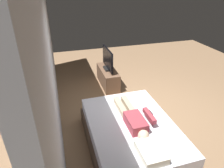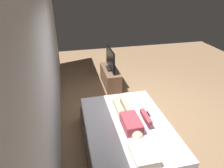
{
  "view_description": "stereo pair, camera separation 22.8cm",
  "coord_description": "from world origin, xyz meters",
  "px_view_note": "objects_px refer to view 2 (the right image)",
  "views": [
    {
      "loc": [
        -3.33,
        1.65,
        2.78
      ],
      "look_at": [
        0.42,
        0.55,
        0.69
      ],
      "focal_mm": 32.2,
      "sensor_mm": 36.0,
      "label": 1
    },
    {
      "loc": [
        -3.39,
        1.43,
        2.78
      ],
      "look_at": [
        0.42,
        0.55,
        0.69
      ],
      "focal_mm": 32.2,
      "sensor_mm": 36.0,
      "label": 2
    }
  ],
  "objects_px": {
    "tv": "(110,60)",
    "tv_stand": "(110,77)",
    "person": "(130,119)",
    "bed": "(127,136)",
    "pillow": "(143,153)",
    "remote": "(148,114)"
  },
  "relations": [
    {
      "from": "bed",
      "to": "tv",
      "type": "bearing_deg",
      "value": -5.5
    },
    {
      "from": "remote",
      "to": "tv",
      "type": "distance_m",
      "value": 2.27
    },
    {
      "from": "bed",
      "to": "tv_stand",
      "type": "distance_m",
      "value": 2.44
    },
    {
      "from": "bed",
      "to": "person",
      "type": "distance_m",
      "value": 0.36
    },
    {
      "from": "pillow",
      "to": "remote",
      "type": "distance_m",
      "value": 1.01
    },
    {
      "from": "bed",
      "to": "tv",
      "type": "distance_m",
      "value": 2.49
    },
    {
      "from": "pillow",
      "to": "person",
      "type": "height_order",
      "value": "person"
    },
    {
      "from": "bed",
      "to": "tv_stand",
      "type": "bearing_deg",
      "value": -5.5
    },
    {
      "from": "person",
      "to": "tv",
      "type": "bearing_deg",
      "value": -4.65
    },
    {
      "from": "person",
      "to": "remote",
      "type": "xyz_separation_m",
      "value": [
        0.15,
        -0.4,
        -0.07
      ]
    },
    {
      "from": "bed",
      "to": "pillow",
      "type": "bearing_deg",
      "value": 180.0
    },
    {
      "from": "person",
      "to": "tv_stand",
      "type": "distance_m",
      "value": 2.44
    },
    {
      "from": "remote",
      "to": "tv_stand",
      "type": "bearing_deg",
      "value": 5.33
    },
    {
      "from": "bed",
      "to": "pillow",
      "type": "height_order",
      "value": "pillow"
    },
    {
      "from": "tv",
      "to": "pillow",
      "type": "bearing_deg",
      "value": 175.76
    },
    {
      "from": "tv",
      "to": "tv_stand",
      "type": "bearing_deg",
      "value": 180.0
    },
    {
      "from": "person",
      "to": "tv",
      "type": "relative_size",
      "value": 1.43
    },
    {
      "from": "person",
      "to": "tv_stand",
      "type": "bearing_deg",
      "value": -4.65
    },
    {
      "from": "bed",
      "to": "pillow",
      "type": "relative_size",
      "value": 4.37
    },
    {
      "from": "pillow",
      "to": "tv_stand",
      "type": "xyz_separation_m",
      "value": [
        3.16,
        -0.23,
        -0.35
      ]
    },
    {
      "from": "person",
      "to": "remote",
      "type": "bearing_deg",
      "value": -69.53
    },
    {
      "from": "person",
      "to": "tv",
      "type": "distance_m",
      "value": 2.41
    }
  ]
}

